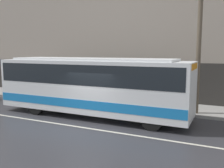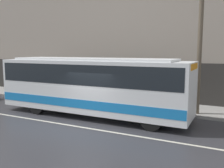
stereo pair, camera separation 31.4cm
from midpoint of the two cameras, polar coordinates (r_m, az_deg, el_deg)
ground_plane at (r=12.00m, az=-6.41°, el=-9.77°), size 60.00×60.00×0.00m
sidewalk at (r=16.69m, az=3.93°, el=-4.50°), size 60.00×2.97×0.16m
building_facade at (r=17.96m, az=6.17°, el=14.13°), size 60.00×0.35×11.66m
lane_stripe at (r=12.00m, az=-6.41°, el=-9.75°), size 54.00×0.14×0.01m
transit_bus at (r=13.67m, az=-4.03°, el=0.11°), size 10.75×2.55×3.18m
utility_pole_near at (r=14.20m, az=20.07°, el=9.49°), size 0.25×0.25×7.98m
pedestrian_waiting at (r=17.73m, az=2.92°, el=-1.06°), size 0.36×0.36×1.61m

